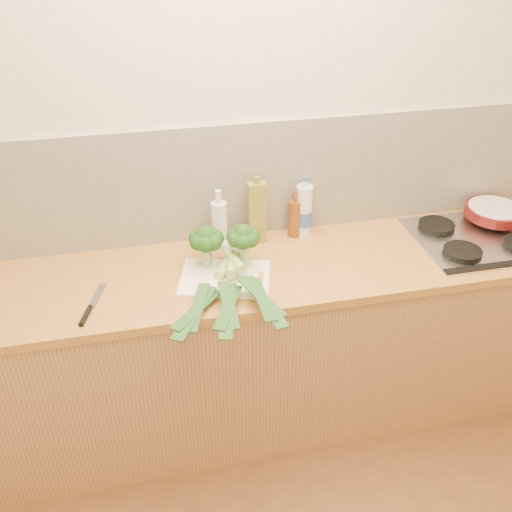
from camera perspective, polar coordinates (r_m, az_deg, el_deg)
The scene contains 15 objects.
room_shell at distance 2.58m, azimuth -0.59°, elevation 7.54°, with size 3.50×3.50×3.50m.
counter at distance 2.74m, azimuth 0.76°, elevation -8.80°, with size 3.20×0.62×0.90m.
gas_hob at distance 2.84m, azimuth 21.37°, elevation 1.75°, with size 0.58×0.50×0.04m.
chopping_board at distance 2.38m, azimuth -3.13°, elevation -2.20°, with size 0.37×0.27×0.01m, color white.
broccoli_left at distance 2.39m, azimuth -5.00°, elevation 1.65°, with size 0.15×0.15×0.19m.
broccoli_right at distance 2.37m, azimuth -1.28°, elevation 1.79°, with size 0.14×0.14×0.20m.
leek_front at distance 2.36m, azimuth -3.65°, elevation -1.78°, with size 0.39×0.64×0.04m.
leek_mid at distance 2.30m, azimuth -2.56°, elevation -2.20°, with size 0.20×0.62×0.04m.
leek_back at distance 2.30m, azimuth -1.21°, elevation -1.71°, with size 0.17×0.62×0.04m.
chefs_knife at distance 2.29m, azimuth -16.39°, elevation -5.25°, with size 0.11×0.27×0.02m.
skillet at distance 2.99m, azimuth 22.84°, elevation 4.12°, with size 0.41×0.28×0.05m.
oil_tin at distance 2.57m, azimuth 0.08°, elevation 4.38°, with size 0.08×0.05×0.32m.
glass_bottle at distance 2.54m, azimuth -3.68°, elevation 3.19°, with size 0.07×0.07×0.28m.
amber_bottle at distance 2.65m, azimuth 3.90°, elevation 3.90°, with size 0.06×0.06×0.23m.
water_bottle at distance 2.65m, azimuth 4.80°, elevation 4.43°, with size 0.08×0.08×0.28m.
Camera 1 is at (-0.48, -0.80, 2.27)m, focal length 40.00 mm.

